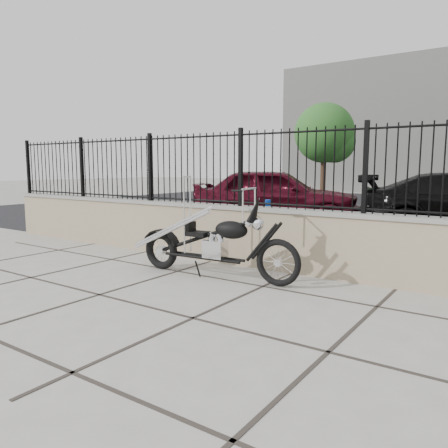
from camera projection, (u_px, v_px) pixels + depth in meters
ground_plane at (193, 318)px, 4.62m from camera, size 90.00×90.00×0.00m
parking_lot at (423, 214)px, 14.82m from camera, size 30.00×30.00×0.00m
retaining_wall at (296, 241)px, 6.60m from camera, size 14.00×0.36×0.96m
iron_fence at (298, 169)px, 6.46m from camera, size 14.00×0.08×1.20m
chopper_motorcycle at (212, 226)px, 6.27m from camera, size 2.50×0.60×1.49m
car_red at (275, 195)px, 12.30m from camera, size 4.98×3.48×1.57m
bollard_a at (268, 222)px, 8.99m from camera, size 0.14×0.14×0.92m
tree_left at (324, 130)px, 20.24m from camera, size 2.76×2.76×4.66m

